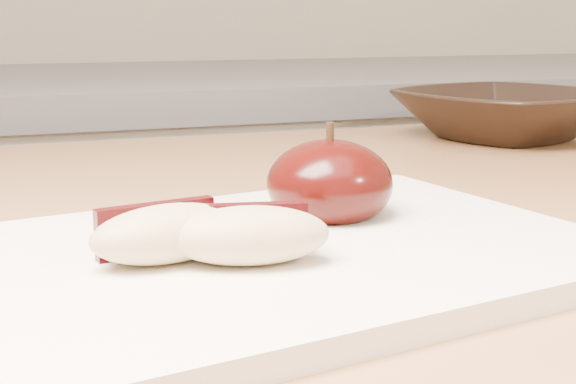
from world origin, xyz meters
name	(u,v)px	position (x,y,z in m)	size (l,w,h in m)	color
cutting_board	(288,254)	(0.06, 0.38, 0.91)	(0.30, 0.22, 0.01)	white
apple_half	(330,184)	(0.10, 0.42, 0.93)	(0.08, 0.08, 0.06)	black
apple_wedge_a	(167,233)	(-0.01, 0.37, 0.93)	(0.08, 0.05, 0.03)	tan
apple_wedge_b	(249,235)	(0.03, 0.35, 0.93)	(0.08, 0.05, 0.03)	tan
bowl	(505,114)	(0.41, 0.70, 0.92)	(0.20, 0.20, 0.05)	black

